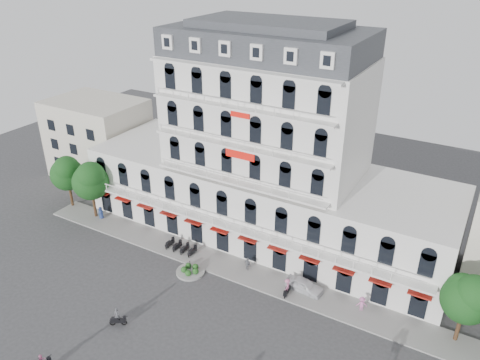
% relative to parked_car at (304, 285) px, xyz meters
% --- Properties ---
extents(ground, '(120.00, 120.00, 0.00)m').
position_rel_parked_car_xyz_m(ground, '(-9.18, -9.50, -0.71)').
color(ground, '#38383A').
rests_on(ground, ground).
extents(sidewalk, '(53.00, 4.00, 0.16)m').
position_rel_parked_car_xyz_m(sidewalk, '(-9.18, -0.50, -0.63)').
color(sidewalk, gray).
rests_on(sidewalk, ground).
extents(main_building, '(45.00, 15.00, 25.80)m').
position_rel_parked_car_xyz_m(main_building, '(-9.18, 8.50, 9.26)').
color(main_building, silver).
rests_on(main_building, ground).
extents(flank_building_west, '(14.00, 10.00, 12.00)m').
position_rel_parked_car_xyz_m(flank_building_west, '(-39.18, 10.50, 5.29)').
color(flank_building_west, beige).
rests_on(flank_building_west, ground).
extents(traffic_island, '(3.20, 3.20, 1.60)m').
position_rel_parked_car_xyz_m(traffic_island, '(-12.18, -3.50, -0.45)').
color(traffic_island, gray).
rests_on(traffic_island, ground).
extents(parked_scooter_row, '(4.40, 1.80, 1.10)m').
position_rel_parked_car_xyz_m(parked_scooter_row, '(-15.53, -0.70, -0.71)').
color(parked_scooter_row, black).
rests_on(parked_scooter_row, ground).
extents(tree_west_outer, '(4.50, 4.48, 7.76)m').
position_rel_parked_car_xyz_m(tree_west_outer, '(-35.12, 0.48, 4.64)').
color(tree_west_outer, '#382314').
rests_on(tree_west_outer, ground).
extents(tree_west_inner, '(4.76, 4.76, 8.25)m').
position_rel_parked_car_xyz_m(tree_west_inner, '(-30.12, -0.02, 4.98)').
color(tree_west_inner, '#382314').
rests_on(tree_west_inner, ground).
extents(tree_east_inner, '(4.40, 4.37, 7.57)m').
position_rel_parked_car_xyz_m(tree_east_inner, '(14.88, 0.48, 4.51)').
color(tree_east_inner, '#382314').
rests_on(tree_east_inner, ground).
extents(parked_car, '(4.26, 2.00, 1.41)m').
position_rel_parked_car_xyz_m(parked_car, '(0.00, 0.00, 0.00)').
color(parked_car, silver).
rests_on(parked_car, ground).
extents(rider_west, '(1.50, 1.10, 2.06)m').
position_rel_parked_car_xyz_m(rider_west, '(-13.46, -13.56, 0.20)').
color(rider_west, black).
rests_on(rider_west, ground).
extents(rider_center, '(0.72, 1.70, 2.07)m').
position_rel_parked_car_xyz_m(rider_center, '(-1.28, -1.56, 0.37)').
color(rider_center, black).
rests_on(rider_center, ground).
extents(pedestrian_left, '(0.87, 0.57, 1.78)m').
position_rel_parked_car_xyz_m(pedestrian_left, '(-29.18, 0.00, 0.19)').
color(pedestrian_left, navy).
rests_on(pedestrian_left, ground).
extents(pedestrian_mid, '(1.08, 0.72, 1.70)m').
position_rel_parked_car_xyz_m(pedestrian_mid, '(-6.83, 0.00, 0.15)').
color(pedestrian_mid, slate).
rests_on(pedestrian_mid, ground).
extents(pedestrian_right, '(1.26, 1.02, 1.70)m').
position_rel_parked_car_xyz_m(pedestrian_right, '(6.13, 0.00, 0.15)').
color(pedestrian_right, '#CA6BAB').
rests_on(pedestrian_right, ground).
extents(pedestrian_far, '(0.73, 0.71, 1.68)m').
position_rel_parked_car_xyz_m(pedestrian_far, '(-29.18, 0.00, 0.14)').
color(pedestrian_far, navy).
rests_on(pedestrian_far, ground).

